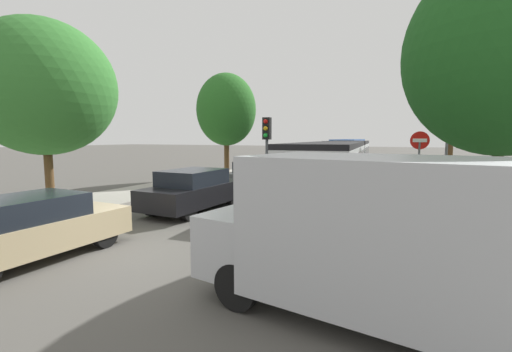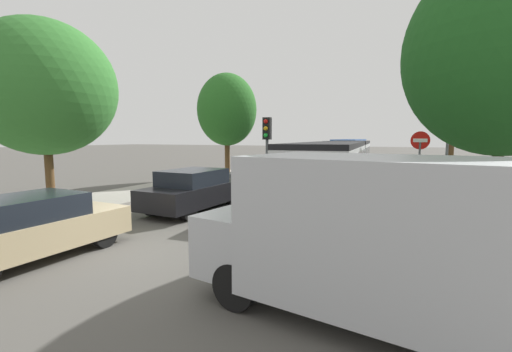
{
  "view_description": "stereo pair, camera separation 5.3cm",
  "coord_description": "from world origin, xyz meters",
  "px_view_note": "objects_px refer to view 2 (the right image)",
  "views": [
    {
      "loc": [
        5.47,
        -5.66,
        2.56
      ],
      "look_at": [
        0.2,
        5.39,
        1.2
      ],
      "focal_mm": 24.0,
      "sensor_mm": 36.0,
      "label": 1
    },
    {
      "loc": [
        5.52,
        -5.64,
        2.56
      ],
      "look_at": [
        0.2,
        5.39,
        1.2
      ],
      "focal_mm": 24.0,
      "sensor_mm": 36.0,
      "label": 2
    }
  ],
  "objects_px": {
    "queued_car_tan": "(29,227)",
    "tree_left_mid": "(227,112)",
    "city_bus_rear": "(350,148)",
    "tree_right_near": "(507,58)",
    "articulated_bus": "(339,161)",
    "no_entry_sign": "(419,156)",
    "tree_right_mid": "(454,97)",
    "queued_car_black": "(194,190)",
    "queued_car_silver": "(293,167)",
    "traffic_light": "(267,140)",
    "queued_car_graphite": "(257,174)",
    "queued_car_blue": "(316,161)",
    "tree_left_near": "(46,92)",
    "white_van": "(380,234)",
    "direction_sign_post": "(448,138)"
  },
  "relations": [
    {
      "from": "queued_car_blue",
      "to": "traffic_light",
      "type": "xyz_separation_m",
      "value": [
        1.6,
        -13.17,
        1.75
      ]
    },
    {
      "from": "city_bus_rear",
      "to": "queued_car_black",
      "type": "xyz_separation_m",
      "value": [
        0.2,
        -30.22,
        -0.65
      ]
    },
    {
      "from": "articulated_bus",
      "to": "queued_car_tan",
      "type": "height_order",
      "value": "articulated_bus"
    },
    {
      "from": "direction_sign_post",
      "to": "tree_left_near",
      "type": "distance_m",
      "value": 14.61
    },
    {
      "from": "queued_car_silver",
      "to": "queued_car_blue",
      "type": "relative_size",
      "value": 0.98
    },
    {
      "from": "articulated_bus",
      "to": "tree_right_mid",
      "type": "distance_m",
      "value": 6.23
    },
    {
      "from": "tree_left_mid",
      "to": "direction_sign_post",
      "type": "bearing_deg",
      "value": -13.92
    },
    {
      "from": "traffic_light",
      "to": "city_bus_rear",
      "type": "bearing_deg",
      "value": -178.49
    },
    {
      "from": "traffic_light",
      "to": "white_van",
      "type": "bearing_deg",
      "value": 31.4
    },
    {
      "from": "city_bus_rear",
      "to": "tree_right_near",
      "type": "distance_m",
      "value": 30.97
    },
    {
      "from": "queued_car_black",
      "to": "queued_car_silver",
      "type": "xyz_separation_m",
      "value": [
        -0.23,
        10.91,
        -0.01
      ]
    },
    {
      "from": "city_bus_rear",
      "to": "tree_right_near",
      "type": "xyz_separation_m",
      "value": [
        9.17,
        -29.42,
        3.16
      ]
    },
    {
      "from": "no_entry_sign",
      "to": "direction_sign_post",
      "type": "height_order",
      "value": "direction_sign_post"
    },
    {
      "from": "no_entry_sign",
      "to": "tree_right_mid",
      "type": "relative_size",
      "value": 0.45
    },
    {
      "from": "queued_car_graphite",
      "to": "tree_right_near",
      "type": "height_order",
      "value": "tree_right_near"
    },
    {
      "from": "city_bus_rear",
      "to": "tree_right_mid",
      "type": "bearing_deg",
      "value": -160.02
    },
    {
      "from": "queued_car_silver",
      "to": "tree_right_near",
      "type": "relative_size",
      "value": 0.58
    },
    {
      "from": "articulated_bus",
      "to": "no_entry_sign",
      "type": "bearing_deg",
      "value": 47.76
    },
    {
      "from": "articulated_bus",
      "to": "queued_car_tan",
      "type": "relative_size",
      "value": 4.09
    },
    {
      "from": "articulated_bus",
      "to": "no_entry_sign",
      "type": "relative_size",
      "value": 5.74
    },
    {
      "from": "queued_car_graphite",
      "to": "queued_car_silver",
      "type": "bearing_deg",
      "value": -0.4
    },
    {
      "from": "queued_car_tan",
      "to": "tree_left_mid",
      "type": "xyz_separation_m",
      "value": [
        -3.33,
        13.83,
        3.46
      ]
    },
    {
      "from": "queued_car_graphite",
      "to": "traffic_light",
      "type": "height_order",
      "value": "traffic_light"
    },
    {
      "from": "direction_sign_post",
      "to": "city_bus_rear",
      "type": "bearing_deg",
      "value": -67.95
    },
    {
      "from": "queued_car_silver",
      "to": "queued_car_black",
      "type": "bearing_deg",
      "value": -177.68
    },
    {
      "from": "queued_car_blue",
      "to": "no_entry_sign",
      "type": "bearing_deg",
      "value": -146.08
    },
    {
      "from": "queued_car_black",
      "to": "no_entry_sign",
      "type": "bearing_deg",
      "value": -53.88
    },
    {
      "from": "queued_car_graphite",
      "to": "no_entry_sign",
      "type": "relative_size",
      "value": 1.43
    },
    {
      "from": "queued_car_blue",
      "to": "tree_left_near",
      "type": "xyz_separation_m",
      "value": [
        -4.04,
        -18.65,
        3.33
      ]
    },
    {
      "from": "queued_car_silver",
      "to": "tree_right_mid",
      "type": "bearing_deg",
      "value": -98.07
    },
    {
      "from": "queued_car_tan",
      "to": "queued_car_silver",
      "type": "distance_m",
      "value": 16.47
    },
    {
      "from": "queued_car_blue",
      "to": "queued_car_tan",
      "type": "bearing_deg",
      "value": -178.95
    },
    {
      "from": "queued_car_blue",
      "to": "articulated_bus",
      "type": "bearing_deg",
      "value": -156.17
    },
    {
      "from": "queued_car_black",
      "to": "traffic_light",
      "type": "relative_size",
      "value": 1.24
    },
    {
      "from": "direction_sign_post",
      "to": "queued_car_black",
      "type": "bearing_deg",
      "value": 37.45
    },
    {
      "from": "articulated_bus",
      "to": "queued_car_black",
      "type": "distance_m",
      "value": 8.49
    },
    {
      "from": "queued_car_blue",
      "to": "traffic_light",
      "type": "relative_size",
      "value": 1.26
    },
    {
      "from": "no_entry_sign",
      "to": "traffic_light",
      "type": "bearing_deg",
      "value": -71.82
    },
    {
      "from": "city_bus_rear",
      "to": "tree_right_mid",
      "type": "relative_size",
      "value": 1.82
    },
    {
      "from": "tree_right_mid",
      "to": "city_bus_rear",
      "type": "bearing_deg",
      "value": 112.69
    },
    {
      "from": "direction_sign_post",
      "to": "tree_left_near",
      "type": "xyz_separation_m",
      "value": [
        -12.28,
        -7.76,
        1.53
      ]
    },
    {
      "from": "direction_sign_post",
      "to": "articulated_bus",
      "type": "bearing_deg",
      "value": -23.19
    },
    {
      "from": "queued_car_silver",
      "to": "queued_car_tan",
      "type": "bearing_deg",
      "value": -178.81
    },
    {
      "from": "queued_car_black",
      "to": "queued_car_silver",
      "type": "bearing_deg",
      "value": 2.32
    },
    {
      "from": "queued_car_tan",
      "to": "queued_car_blue",
      "type": "relative_size",
      "value": 0.92
    },
    {
      "from": "city_bus_rear",
      "to": "white_van",
      "type": "bearing_deg",
      "value": -171.62
    },
    {
      "from": "articulated_bus",
      "to": "direction_sign_post",
      "type": "height_order",
      "value": "direction_sign_post"
    },
    {
      "from": "queued_car_blue",
      "to": "tree_left_near",
      "type": "relative_size",
      "value": 0.67
    },
    {
      "from": "white_van",
      "to": "tree_right_mid",
      "type": "relative_size",
      "value": 0.84
    },
    {
      "from": "no_entry_sign",
      "to": "direction_sign_post",
      "type": "relative_size",
      "value": 0.78
    }
  ]
}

